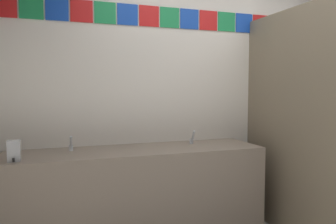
{
  "coord_description": "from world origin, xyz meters",
  "views": [
    {
      "loc": [
        -1.51,
        -1.73,
        1.37
      ],
      "look_at": [
        -0.65,
        0.81,
        1.18
      ],
      "focal_mm": 34.99,
      "sensor_mm": 36.0,
      "label": 1
    }
  ],
  "objects": [
    {
      "name": "wall_back",
      "position": [
        -0.0,
        1.45,
        1.35
      ],
      "size": [
        4.05,
        0.09,
        2.69
      ],
      "color": "silver",
      "rests_on": "ground_plane"
    },
    {
      "name": "stall_divider",
      "position": [
        0.69,
        0.49,
        1.05
      ],
      "size": [
        0.92,
        1.33,
        2.09
      ],
      "color": "#726651",
      "rests_on": "ground_plane"
    },
    {
      "name": "vanity_counter",
      "position": [
        -0.83,
        1.1,
        0.42
      ],
      "size": [
        2.28,
        0.61,
        0.83
      ],
      "color": "gray",
      "rests_on": "ground_plane"
    },
    {
      "name": "faucet_right",
      "position": [
        -0.26,
        1.19,
        0.88
      ],
      "size": [
        0.04,
        0.1,
        0.14
      ],
      "color": "silver",
      "rests_on": "vanity_counter"
    },
    {
      "name": "soap_dispenser",
      "position": [
        -1.82,
        0.92,
        0.91
      ],
      "size": [
        0.09,
        0.09,
        0.16
      ],
      "color": "#B7BABF",
      "rests_on": "vanity_counter"
    },
    {
      "name": "toilet",
      "position": [
        1.05,
        0.94,
        0.3
      ],
      "size": [
        0.39,
        0.49,
        0.74
      ],
      "color": "white",
      "rests_on": "ground_plane"
    },
    {
      "name": "faucet_left",
      "position": [
        -1.4,
        1.19,
        0.88
      ],
      "size": [
        0.04,
        0.1,
        0.14
      ],
      "color": "silver",
      "rests_on": "vanity_counter"
    }
  ]
}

